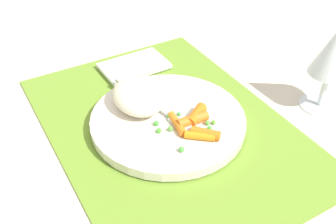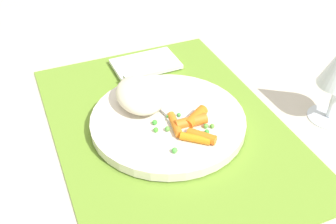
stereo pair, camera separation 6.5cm
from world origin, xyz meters
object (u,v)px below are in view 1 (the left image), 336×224
fork (158,109)px  wine_glass (334,53)px  napkin (134,66)px  plate (168,121)px  rice_mound (138,97)px  carrot_portion (195,123)px

fork → wine_glass: wine_glass is taller
wine_glass → napkin: 0.37m
plate → rice_mound: rice_mound is taller
fork → rice_mound: bearing=-137.1°
carrot_portion → fork: (-0.07, -0.03, -0.00)m
wine_glass → napkin: size_ratio=1.21×
carrot_portion → napkin: 0.23m
plate → carrot_portion: bearing=27.9°
plate → wine_glass: size_ratio=1.64×
plate → napkin: plate is taller
plate → carrot_portion: carrot_portion is taller
rice_mound → fork: size_ratio=0.55×
rice_mound → plate: bearing=30.9°
rice_mound → carrot_portion: size_ratio=1.16×
napkin → plate: bearing=-9.0°
carrot_portion → rice_mound: bearing=-150.5°
fork → wine_glass: size_ratio=1.24×
fork → wine_glass: (0.11, 0.27, 0.08)m
plate → fork: fork is taller
wine_glass → fork: bearing=-111.4°
rice_mound → wine_glass: size_ratio=0.68×
carrot_portion → fork: 0.07m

